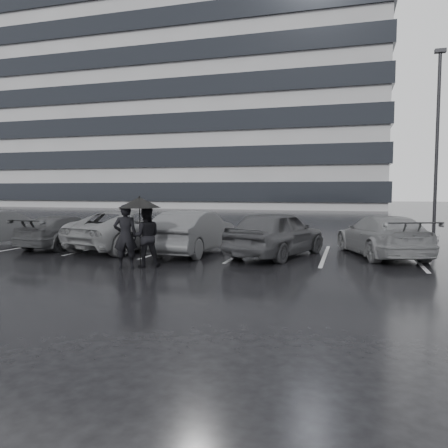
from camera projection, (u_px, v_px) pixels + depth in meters
ground at (205, 263)px, 13.14m from camera, size 160.00×160.00×0.00m
office_building at (167, 107)px, 64.09m from camera, size 61.00×26.00×29.00m
car_main at (277, 233)px, 14.34m from camera, size 3.11×4.82×1.53m
car_west_a at (194, 232)px, 15.05m from camera, size 1.81×4.53×1.47m
car_west_b at (133, 229)px, 16.22m from camera, size 3.57×5.62×1.44m
car_west_c at (66, 231)px, 16.68m from camera, size 2.05×4.32×1.22m
car_west_d at (1, 227)px, 17.49m from camera, size 2.43×4.42×1.38m
car_east at (382, 236)px, 14.37m from camera, size 3.26×5.03×1.35m
pedestrian_left at (125, 236)px, 12.14m from camera, size 0.77×0.66×1.79m
pedestrian_right at (146, 237)px, 12.37m from camera, size 1.05×0.97×1.73m
umbrella at (139, 202)px, 12.21m from camera, size 1.19×1.19×2.02m
lamp_post at (437, 154)px, 19.13m from camera, size 0.45×0.45×8.25m
stall_stripes at (206, 251)px, 15.75m from camera, size 19.72×5.00×0.00m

